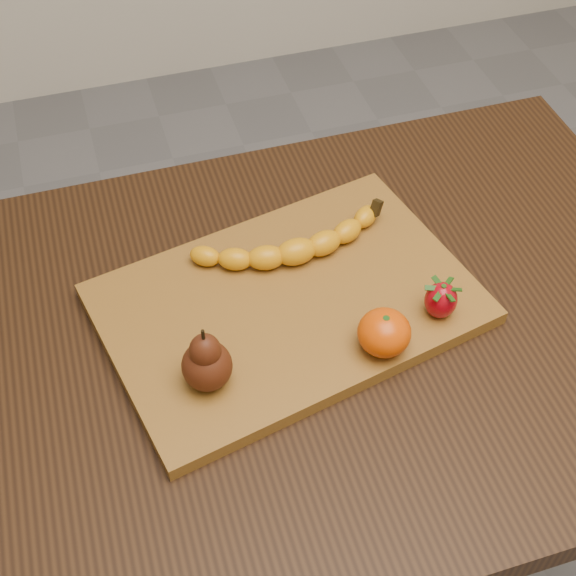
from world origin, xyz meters
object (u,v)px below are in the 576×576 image
object	(u,v)px
cutting_board	(288,304)
pear	(206,357)
mandarin	(384,333)
table	(318,369)

from	to	relation	value
cutting_board	pear	world-z (taller)	pear
cutting_board	mandarin	distance (m)	0.14
cutting_board	pear	bearing A→B (deg)	-154.95
pear	mandarin	bearing A→B (deg)	-3.48
table	mandarin	distance (m)	0.17
mandarin	table	bearing A→B (deg)	126.29
pear	mandarin	size ratio (longest dim) A/B	1.43
table	cutting_board	bearing A→B (deg)	134.12
pear	cutting_board	bearing A→B (deg)	36.84
table	cutting_board	xyz separation A→B (m)	(-0.03, 0.03, 0.11)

